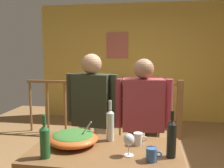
# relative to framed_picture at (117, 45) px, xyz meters

# --- Properties ---
(back_wall) EXTENTS (5.12, 0.10, 2.69)m
(back_wall) POSITION_rel_framed_picture_xyz_m (0.72, 0.06, -0.40)
(back_wall) COLOR gold
(back_wall) RESTS_ON ground_plane
(framed_picture) EXTENTS (0.50, 0.03, 0.58)m
(framed_picture) POSITION_rel_framed_picture_xyz_m (0.00, 0.00, 0.00)
(framed_picture) COLOR #BB5C53
(stair_railing) EXTENTS (2.99, 0.10, 1.09)m
(stair_railing) POSITION_rel_framed_picture_xyz_m (0.27, -1.18, -1.09)
(stair_railing) COLOR brown
(stair_railing) RESTS_ON ground_plane
(tv_console) EXTENTS (0.90, 0.40, 0.48)m
(tv_console) POSITION_rel_framed_picture_xyz_m (-0.02, -0.29, -1.50)
(tv_console) COLOR #38281E
(tv_console) RESTS_ON ground_plane
(flat_screen_tv) EXTENTS (0.46, 0.12, 0.36)m
(flat_screen_tv) POSITION_rel_framed_picture_xyz_m (-0.02, -0.32, -1.05)
(flat_screen_tv) COLOR black
(flat_screen_tv) RESTS_ON tv_console
(serving_table) EXTENTS (1.21, 0.70, 0.81)m
(serving_table) POSITION_rel_framed_picture_xyz_m (0.43, -3.78, -1.03)
(serving_table) COLOR brown
(serving_table) RESTS_ON ground_plane
(salad_bowl) EXTENTS (0.42, 0.42, 0.21)m
(salad_bowl) POSITION_rel_framed_picture_xyz_m (0.15, -3.72, -0.87)
(salad_bowl) COLOR #DB5B23
(salad_bowl) RESTS_ON serving_table
(wine_glass) EXTENTS (0.08, 0.08, 0.17)m
(wine_glass) POSITION_rel_framed_picture_xyz_m (0.63, -3.86, -0.81)
(wine_glass) COLOR silver
(wine_glass) RESTS_ON serving_table
(wine_bottle_green) EXTENTS (0.07, 0.07, 0.33)m
(wine_bottle_green) POSITION_rel_framed_picture_xyz_m (0.02, -3.99, -0.80)
(wine_bottle_green) COLOR #1E5628
(wine_bottle_green) RESTS_ON serving_table
(wine_bottle_clear) EXTENTS (0.07, 0.07, 0.36)m
(wine_bottle_clear) POSITION_rel_framed_picture_xyz_m (0.44, -3.58, -0.78)
(wine_bottle_clear) COLOR silver
(wine_bottle_clear) RESTS_ON serving_table
(wine_bottle_dark) EXTENTS (0.07, 0.07, 0.35)m
(wine_bottle_dark) POSITION_rel_framed_picture_xyz_m (0.94, -3.84, -0.78)
(wine_bottle_dark) COLOR black
(wine_bottle_dark) RESTS_ON serving_table
(mug_blue) EXTENTS (0.12, 0.08, 0.10)m
(mug_blue) POSITION_rel_framed_picture_xyz_m (0.80, -3.93, -0.88)
(mug_blue) COLOR #3866B2
(mug_blue) RESTS_ON serving_table
(mug_white) EXTENTS (0.11, 0.08, 0.11)m
(mug_white) POSITION_rel_framed_picture_xyz_m (0.69, -3.64, -0.88)
(mug_white) COLOR white
(mug_white) RESTS_ON serving_table
(person_standing_left) EXTENTS (0.59, 0.26, 1.57)m
(person_standing_left) POSITION_rel_framed_picture_xyz_m (0.15, -3.08, -0.82)
(person_standing_left) COLOR beige
(person_standing_left) RESTS_ON ground_plane
(person_standing_right) EXTENTS (0.62, 0.26, 1.52)m
(person_standing_right) POSITION_rel_framed_picture_xyz_m (0.71, -3.08, -0.84)
(person_standing_right) COLOR #2D3323
(person_standing_right) RESTS_ON ground_plane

